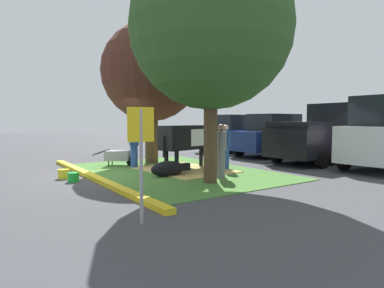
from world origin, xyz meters
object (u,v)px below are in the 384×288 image
person_handler (134,144)px  person_visitor_near (221,149)px  shade_tree_left (151,73)px  person_visitor_far (225,146)px  bucket_yellow (64,174)px  hatchback_white (274,136)px  cow_holstein (192,138)px  pickup_truck_black (326,135)px  sedan_blue (235,134)px  parking_sign (141,142)px  wheelbarrow (119,156)px  shade_tree_right (211,28)px  calf_lying (169,169)px  bucket_green (73,177)px

person_handler → person_visitor_near: (3.28, 1.32, -0.01)m
shade_tree_left → person_visitor_far: (3.07, 1.26, -2.76)m
bucket_yellow → hatchback_white: size_ratio=0.08×
cow_holstein → pickup_truck_black: bearing=77.4°
cow_holstein → hatchback_white: size_ratio=0.69×
sedan_blue → hatchback_white: same height
parking_sign → person_visitor_near: bearing=124.6°
shade_tree_left → wheelbarrow: shade_tree_left is taller
shade_tree_right → calf_lying: (-1.57, -0.39, -3.90)m
cow_holstein → wheelbarrow: (-2.31, -1.74, -0.74)m
bucket_yellow → sedan_blue: bearing=109.7°
shade_tree_right → bucket_green: shade_tree_right is taller
sedan_blue → wheelbarrow: bearing=-75.5°
bucket_green → wheelbarrow: bearing=135.4°
bucket_yellow → person_handler: bearing=106.5°
sedan_blue → pickup_truck_black: size_ratio=0.82×
person_visitor_near → person_visitor_far: (-1.11, 1.11, -0.02)m
wheelbarrow → calf_lying: bearing=7.3°
wheelbarrow → hatchback_white: size_ratio=0.32×
calf_lying → person_visitor_near: person_visitor_near is taller
shade_tree_left → cow_holstein: bearing=7.6°
person_handler → pickup_truck_black: size_ratio=0.30×
cow_holstein → person_handler: bearing=-134.9°
shade_tree_right → wheelbarrow: size_ratio=4.40×
pickup_truck_black → shade_tree_left: bearing=-121.0°
shade_tree_right → bucket_yellow: bearing=-133.9°
shade_tree_right → person_handler: size_ratio=3.91×
shade_tree_left → shade_tree_right: (4.69, -0.64, 0.55)m
calf_lying → bucket_green: (-0.76, -2.64, -0.10)m
parking_sign → bucket_green: 4.67m
person_visitor_far → parking_sign: bearing=-52.8°
person_handler → sedan_blue: size_ratio=0.36×
shade_tree_right → bucket_yellow: 5.90m
person_visitor_far → wheelbarrow: person_visitor_far is taller
pickup_truck_black → calf_lying: bearing=-94.6°
shade_tree_right → bucket_green: size_ratio=18.99×
parking_sign → hatchback_white: (-5.93, 9.84, -0.37)m
person_handler → parking_sign: parking_sign is taller
person_visitor_far → parking_sign: 6.29m
wheelbarrow → sedan_blue: sedan_blue is taller
cow_holstein → sedan_blue: size_ratio=0.69×
wheelbarrow → bucket_yellow: bearing=-55.8°
cow_holstein → parking_sign: (4.47, -4.05, 0.23)m
cow_holstein → parking_sign: size_ratio=1.61×
bucket_green → person_visitor_far: bearing=81.8°
calf_lying → bucket_yellow: size_ratio=3.85×
person_visitor_far → bucket_yellow: bearing=-105.5°
shade_tree_right → pickup_truck_black: bearing=98.3°
shade_tree_left → bucket_green: shade_tree_left is taller
hatchback_white → sedan_blue: bearing=178.8°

